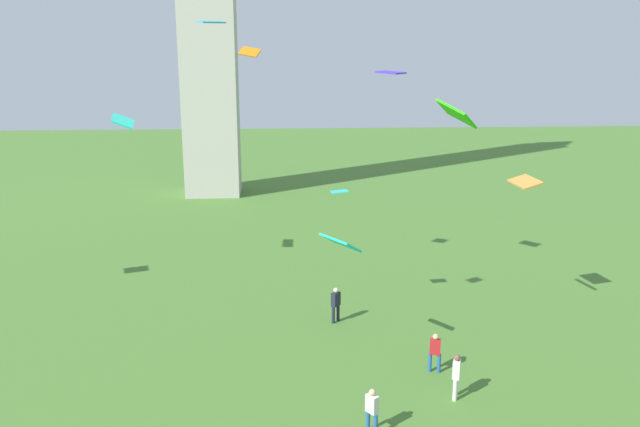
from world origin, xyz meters
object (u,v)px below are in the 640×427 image
Objects in this scene: person_0 at (456,373)px; kite_flying_8 at (340,243)px; person_1 at (336,303)px; kite_flying_7 at (123,121)px; kite_flying_0 at (250,52)px; person_5 at (372,408)px; kite_flying_5 at (339,192)px; kite_flying_3 at (525,182)px; kite_flying_4 at (211,22)px; kite_flying_1 at (391,72)px; kite_flying_2 at (456,114)px; person_3 at (435,351)px.

kite_flying_8 reaches higher than person_0.
kite_flying_7 is (-11.15, 7.35, 8.15)m from person_1.
kite_flying_0 is 0.67× the size of kite_flying_8.
person_0 is 0.99× the size of kite_flying_8.
kite_flying_5 is (-0.01, 10.18, 5.34)m from person_5.
kite_flying_3 is 8.83m from kite_flying_5.
person_5 is at bearing 106.61° from kite_flying_4.
kite_flying_0 is 12.27m from kite_flying_8.
kite_flying_0 reaches higher than person_1.
kite_flying_7 reaches higher than kite_flying_3.
person_1 is 13.25m from kite_flying_0.
kite_flying_3 reaches higher than kite_flying_5.
kite_flying_8 reaches higher than person_1.
person_5 is at bearing -37.92° from person_0.
kite_flying_4 is 1.27× the size of kite_flying_5.
kite_flying_4 reaches higher than kite_flying_1.
kite_flying_7 is (-6.14, 11.69, -4.44)m from kite_flying_4.
kite_flying_1 is at bearing -111.38° from kite_flying_7.
kite_flying_3 is 0.91× the size of kite_flying_8.
kite_flying_7 is (-11.40, 16.63, 8.21)m from person_5.
kite_flying_1 is 6.97m from kite_flying_5.
kite_flying_2 is at bearing 156.97° from kite_flying_4.
kite_flying_0 is at bearing -96.15° from person_1.
person_0 is 1.07× the size of person_3.
person_0 is 18.39m from kite_flying_0.
kite_flying_8 is (-0.31, -4.47, 4.31)m from person_1.
kite_flying_0 reaches higher than kite_flying_5.
kite_flying_5 is at bearing -35.53° from person_5.
person_3 is 9.76m from kite_flying_3.
person_1 is 6.22m from kite_flying_8.
person_1 is 15.65m from kite_flying_7.
kite_flying_1 is 0.89× the size of kite_flying_8.
kite_flying_7 is at bearing -154.01° from kite_flying_2.
kite_flying_4 reaches higher than kite_flying_0.
kite_flying_1 is (3.16, 4.01, 10.79)m from person_1.
person_0 is 15.59m from kite_flying_4.
kite_flying_5 is (-2.92, -3.11, -5.52)m from kite_flying_1.
person_5 is 14.20m from kite_flying_3.
kite_flying_7 is at bearing -92.52° from kite_flying_4.
kite_flying_8 is (3.66, -9.01, -7.49)m from kite_flying_0.
kite_flying_4 is (-8.17, -8.35, 1.80)m from kite_flying_1.
person_1 is 0.87× the size of kite_flying_2.
kite_flying_3 is at bearing 60.50° from person_3.
kite_flying_3 is at bearing 167.23° from person_0.
kite_flying_7 reaches higher than person_5.
kite_flying_0 is 1.10× the size of kite_flying_4.
kite_flying_8 is at bearing 38.70° from person_1.
kite_flying_2 is 10.15m from kite_flying_4.
person_5 is at bearing -55.78° from kite_flying_1.
person_1 is 1.06× the size of person_3.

